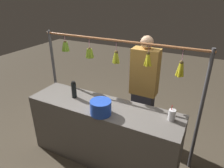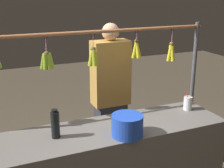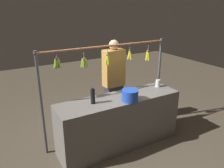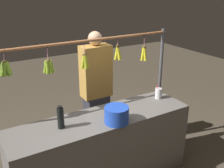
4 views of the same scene
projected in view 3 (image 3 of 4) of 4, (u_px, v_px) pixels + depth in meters
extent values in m
plane|color=#4C4234|center=(119.00, 144.00, 3.91)|extent=(12.00, 12.00, 0.00)
cube|color=#66605B|center=(119.00, 122.00, 3.76)|extent=(2.09, 0.57, 0.88)
cylinder|color=#4C4C51|center=(158.00, 81.00, 4.48)|extent=(0.04, 0.04, 1.70)
cylinder|color=#4C4C51|center=(41.00, 106.00, 3.40)|extent=(0.04, 0.04, 1.70)
cylinder|color=#9E6038|center=(108.00, 46.00, 3.67)|extent=(2.37, 0.03, 0.03)
torus|color=black|center=(148.00, 43.00, 4.07)|extent=(0.04, 0.02, 0.04)
cylinder|color=pink|center=(148.00, 47.00, 4.10)|extent=(0.01, 0.01, 0.15)
sphere|color=brown|center=(148.00, 51.00, 4.12)|extent=(0.05, 0.05, 0.05)
cylinder|color=gold|center=(147.00, 56.00, 4.14)|extent=(0.07, 0.04, 0.18)
cylinder|color=gold|center=(148.00, 56.00, 4.14)|extent=(0.04, 0.07, 0.18)
cylinder|color=gold|center=(148.00, 56.00, 4.16)|extent=(0.06, 0.04, 0.18)
cylinder|color=gold|center=(147.00, 56.00, 4.17)|extent=(0.04, 0.06, 0.18)
torus|color=black|center=(130.00, 45.00, 3.88)|extent=(0.04, 0.01, 0.04)
cylinder|color=pink|center=(130.00, 48.00, 3.90)|extent=(0.01, 0.01, 0.09)
sphere|color=brown|center=(130.00, 50.00, 3.91)|extent=(0.04, 0.04, 0.04)
cylinder|color=gold|center=(129.00, 55.00, 3.93)|extent=(0.07, 0.04, 0.17)
cylinder|color=gold|center=(130.00, 55.00, 3.93)|extent=(0.04, 0.08, 0.17)
cylinder|color=gold|center=(131.00, 55.00, 3.95)|extent=(0.08, 0.04, 0.17)
cylinder|color=gold|center=(129.00, 55.00, 3.95)|extent=(0.04, 0.06, 0.17)
torus|color=black|center=(108.00, 47.00, 3.67)|extent=(0.04, 0.01, 0.04)
cylinder|color=pink|center=(108.00, 51.00, 3.70)|extent=(0.01, 0.01, 0.14)
sphere|color=brown|center=(108.00, 55.00, 3.72)|extent=(0.05, 0.05, 0.05)
cylinder|color=#AEB725|center=(107.00, 60.00, 3.74)|extent=(0.07, 0.04, 0.16)
cylinder|color=#AEB725|center=(108.00, 60.00, 3.73)|extent=(0.04, 0.06, 0.16)
cylinder|color=#AEB725|center=(109.00, 60.00, 3.76)|extent=(0.07, 0.04, 0.16)
cylinder|color=#AEB725|center=(107.00, 60.00, 3.76)|extent=(0.04, 0.06, 0.16)
torus|color=black|center=(84.00, 50.00, 3.47)|extent=(0.04, 0.02, 0.04)
cylinder|color=pink|center=(84.00, 54.00, 3.50)|extent=(0.01, 0.01, 0.14)
sphere|color=brown|center=(84.00, 59.00, 3.52)|extent=(0.05, 0.05, 0.05)
cylinder|color=#86AA29|center=(82.00, 63.00, 3.53)|extent=(0.06, 0.04, 0.14)
cylinder|color=#86AA29|center=(84.00, 63.00, 3.52)|extent=(0.05, 0.06, 0.14)
cylinder|color=#86AA29|center=(85.00, 63.00, 3.52)|extent=(0.04, 0.06, 0.14)
cylinder|color=#86AA29|center=(86.00, 63.00, 3.55)|extent=(0.06, 0.05, 0.14)
cylinder|color=#86AA29|center=(86.00, 62.00, 3.57)|extent=(0.06, 0.05, 0.14)
cylinder|color=#86AA29|center=(84.00, 62.00, 3.57)|extent=(0.04, 0.06, 0.14)
cylinder|color=#86AA29|center=(83.00, 63.00, 3.56)|extent=(0.05, 0.05, 0.14)
torus|color=black|center=(56.00, 52.00, 3.27)|extent=(0.04, 0.02, 0.04)
cylinder|color=pink|center=(57.00, 56.00, 3.29)|extent=(0.01, 0.01, 0.09)
sphere|color=brown|center=(57.00, 59.00, 3.30)|extent=(0.05, 0.05, 0.05)
cylinder|color=#76A52B|center=(55.00, 64.00, 3.31)|extent=(0.06, 0.04, 0.14)
cylinder|color=#76A52B|center=(57.00, 64.00, 3.30)|extent=(0.06, 0.07, 0.15)
cylinder|color=#76A52B|center=(59.00, 64.00, 3.31)|extent=(0.06, 0.07, 0.15)
cylinder|color=#76A52B|center=(59.00, 63.00, 3.34)|extent=(0.06, 0.04, 0.14)
cylinder|color=#76A52B|center=(57.00, 63.00, 3.35)|extent=(0.05, 0.06, 0.14)
cylinder|color=#76A52B|center=(56.00, 63.00, 3.34)|extent=(0.05, 0.07, 0.15)
cylinder|color=black|center=(93.00, 97.00, 3.37)|extent=(0.07, 0.07, 0.22)
cylinder|color=black|center=(93.00, 89.00, 3.33)|extent=(0.05, 0.05, 0.02)
cylinder|color=blue|center=(130.00, 95.00, 3.47)|extent=(0.26, 0.26, 0.18)
cylinder|color=silver|center=(158.00, 83.00, 4.07)|extent=(0.08, 0.08, 0.13)
cylinder|color=red|center=(157.00, 82.00, 4.05)|extent=(0.01, 0.03, 0.19)
cube|color=#2D2D38|center=(114.00, 104.00, 4.51)|extent=(0.32, 0.22, 0.80)
cube|color=#BF8C3F|center=(114.00, 68.00, 4.26)|extent=(0.40, 0.22, 0.70)
sphere|color=tan|center=(114.00, 45.00, 4.11)|extent=(0.18, 0.18, 0.18)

